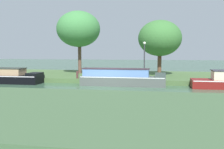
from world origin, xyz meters
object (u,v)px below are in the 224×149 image
Objects in this scene: willow_tree_centre at (160,38)px; mooring_post_near at (24,73)px; black_barge at (0,76)px; lamp_post at (144,56)px; mooring_post_far at (77,75)px; willow_tree_left at (78,29)px; slate_cruiser at (121,78)px.

willow_tree_centre is 7.29× the size of mooring_post_near.
lamp_post is (12.47, 1.69, 1.75)m from black_barge.
willow_tree_left is at bearing 105.80° from mooring_post_far.
lamp_post is (7.12, -4.15, -2.66)m from willow_tree_left.
willow_tree_centre reaches higher than mooring_post_far.
mooring_post_near is (-9.07, 1.15, 0.13)m from slate_cruiser.
slate_cruiser is 1.28× the size of willow_tree_centre.
black_barge is at bearing -172.31° from lamp_post.
willow_tree_left is 10.33× the size of mooring_post_far.
mooring_post_far is (-7.03, -3.99, -3.29)m from willow_tree_centre.
willow_tree_left is (5.36, 5.83, 4.41)m from black_barge.
black_barge reaches higher than mooring_post_near.
lamp_post is at bearing 7.69° from black_barge.
mooring_post_far is at bearing 9.75° from black_barge.
mooring_post_near is (-3.67, -4.69, -4.27)m from willow_tree_left.
willow_tree_centre is at bearing 60.14° from slate_cruiser.
mooring_post_near is at bearing -177.15° from lamp_post.
willow_tree_left reaches higher than black_barge.
willow_tree_centre is (13.71, 5.14, 3.38)m from black_barge.
slate_cruiser is 2.97m from lamp_post.
slate_cruiser is (10.76, 0.00, 0.01)m from black_barge.
black_barge is 6.78m from mooring_post_far.
willow_tree_centre reaches higher than slate_cruiser.
black_barge is 15.02m from willow_tree_centre.
mooring_post_near is 5.00m from mooring_post_far.
black_barge is at bearing -159.46° from willow_tree_centre.
mooring_post_near is at bearing 34.29° from black_barge.
willow_tree_left is at bearing 175.22° from willow_tree_centre.
mooring_post_near is 1.16× the size of mooring_post_far.
slate_cruiser is 9.09m from willow_tree_left.
willow_tree_centre is at bearing -4.78° from willow_tree_left.
mooring_post_near is (1.68, 1.15, 0.14)m from black_barge.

